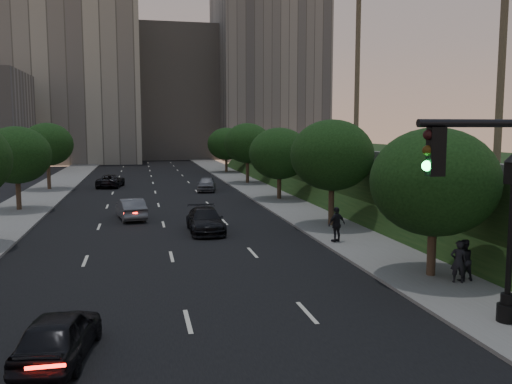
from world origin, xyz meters
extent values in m
cube|color=black|center=(0.00, 30.00, 0.01)|extent=(16.00, 140.00, 0.02)
cube|color=slate|center=(10.25, 30.00, 0.07)|extent=(4.50, 140.00, 0.15)
cube|color=slate|center=(-10.25, 30.00, 0.07)|extent=(4.50, 140.00, 0.15)
cube|color=black|center=(22.00, 28.00, 2.00)|extent=(18.00, 90.00, 4.00)
cube|color=slate|center=(13.50, 28.00, 4.35)|extent=(0.35, 90.00, 0.70)
cube|color=gray|center=(-14.00, 92.00, 16.00)|extent=(26.00, 20.00, 32.00)
cube|color=gray|center=(6.00, 102.00, 13.00)|extent=(22.00, 18.00, 26.00)
cube|color=gray|center=(24.00, 96.00, 18.00)|extent=(20.00, 22.00, 36.00)
cylinder|color=#38281C|center=(10.30, 8.00, 1.43)|extent=(0.36, 0.36, 2.86)
ellipsoid|color=black|center=(10.30, 8.00, 4.03)|extent=(5.20, 5.20, 4.42)
cylinder|color=#38281C|center=(10.30, 20.00, 1.61)|extent=(0.36, 0.36, 3.21)
ellipsoid|color=black|center=(10.30, 20.00, 4.53)|extent=(5.20, 5.20, 4.42)
cylinder|color=#38281C|center=(10.30, 33.00, 1.43)|extent=(0.36, 0.36, 2.86)
ellipsoid|color=black|center=(10.30, 33.00, 4.03)|extent=(5.20, 5.20, 4.42)
cylinder|color=#38281C|center=(10.30, 47.00, 1.61)|extent=(0.36, 0.36, 3.21)
ellipsoid|color=black|center=(10.30, 47.00, 4.53)|extent=(5.20, 5.20, 4.42)
cylinder|color=#38281C|center=(10.30, 62.00, 1.43)|extent=(0.36, 0.36, 2.86)
ellipsoid|color=black|center=(10.30, 62.00, 4.03)|extent=(5.20, 5.20, 4.42)
cylinder|color=#38281C|center=(-10.30, 31.00, 1.50)|extent=(0.36, 0.36, 2.99)
ellipsoid|color=black|center=(-10.30, 31.00, 4.22)|extent=(5.00, 5.00, 4.25)
cylinder|color=#38281C|center=(-10.30, 45.00, 1.63)|extent=(0.36, 0.36, 3.26)
ellipsoid|color=black|center=(-10.30, 45.00, 4.59)|extent=(5.00, 5.00, 4.25)
cylinder|color=#4C4233|center=(17.50, 14.00, 10.00)|extent=(0.40, 0.40, 12.00)
cylinder|color=#4C4233|center=(16.00, 30.00, 11.25)|extent=(0.40, 0.40, 14.50)
cube|color=black|center=(4.23, -2.35, 5.75)|extent=(0.32, 0.22, 0.95)
sphere|color=black|center=(4.05, -2.35, 6.08)|extent=(0.20, 0.20, 0.20)
sphere|color=#3F2B0A|center=(4.05, -2.35, 5.78)|extent=(0.20, 0.20, 0.20)
sphere|color=#19F24C|center=(4.05, -2.35, 5.48)|extent=(0.20, 0.20, 0.20)
cylinder|color=black|center=(9.78, 2.55, 0.35)|extent=(0.60, 0.60, 0.70)
cylinder|color=black|center=(9.78, 2.55, 0.85)|extent=(0.40, 0.40, 0.40)
cylinder|color=black|center=(9.78, 2.55, 2.80)|extent=(0.18, 0.18, 3.60)
imported|color=black|center=(-3.63, 2.86, 0.69)|extent=(2.20, 4.27, 1.39)
imported|color=#54565B|center=(-2.06, 25.57, 0.73)|extent=(2.26, 4.61, 1.46)
imported|color=black|center=(-4.43, 46.60, 0.68)|extent=(3.02, 5.19, 1.36)
imported|color=black|center=(2.35, 19.92, 0.72)|extent=(2.01, 4.95, 1.44)
imported|color=#5C5E64|center=(4.98, 40.91, 0.73)|extent=(2.41, 4.51, 1.46)
imported|color=black|center=(10.76, 6.77, 0.99)|extent=(0.72, 0.60, 1.69)
imported|color=black|center=(11.11, 6.98, 0.98)|extent=(0.85, 0.68, 1.67)
imported|color=black|center=(8.81, 15.05, 1.09)|extent=(1.19, 0.82, 1.88)
camera|label=1|loc=(-1.38, -11.87, 6.21)|focal=38.00mm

